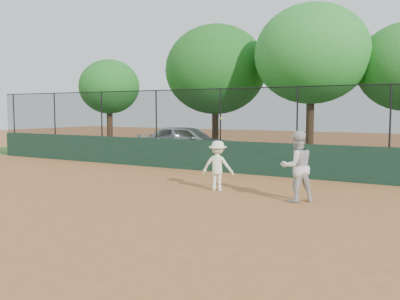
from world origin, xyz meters
The scene contains 10 objects.
ground centered at (0.00, 0.00, 0.00)m, with size 80.00×80.00×0.00m, color #AF6A38.
back_wall centered at (0.00, 6.00, 0.60)m, with size 26.00×0.20×1.20m, color #173424.
grass_strip centered at (0.00, 12.00, 0.00)m, with size 36.00×12.00×0.01m, color #284916.
parked_car centered at (-3.98, 9.22, 0.83)m, with size 1.97×4.89×1.66m, color silver.
player_second centered at (3.79, 2.04, 0.92)m, with size 0.89×0.70×1.84m, color silver.
player_main centered at (1.27, 2.44, 0.74)m, with size 1.03×0.71×2.17m.
fence_assembly centered at (-0.03, 6.00, 2.24)m, with size 26.00×0.06×2.00m.
tree_0 centered at (-10.57, 11.12, 3.73)m, with size 3.69×3.35×5.34m.
tree_1 centered at (-3.89, 11.92, 4.50)m, with size 5.46×4.96×6.86m.
tree_2 centered at (1.47, 11.10, 4.89)m, with size 5.23×4.75×7.16m.
Camera 1 is at (7.34, -9.09, 2.37)m, focal length 40.00 mm.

